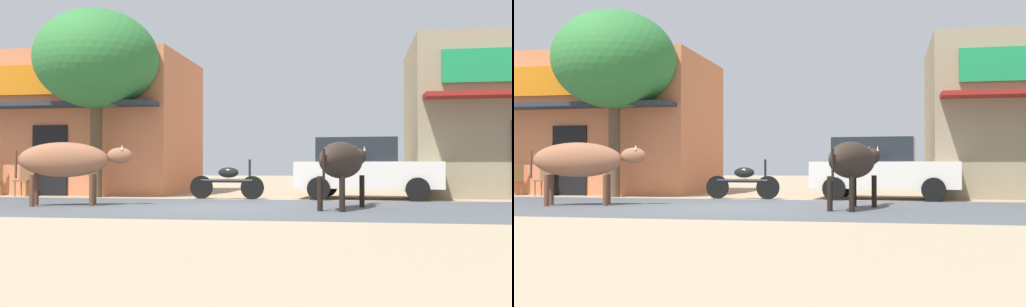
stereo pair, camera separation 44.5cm
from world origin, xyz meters
TOP-DOWN VIEW (x-y plane):
  - ground at (0.00, 0.00)m, footprint 80.00×80.00m
  - asphalt_road at (0.00, 0.00)m, footprint 72.00×5.90m
  - storefront_left_cafe at (-5.92, 6.34)m, footprint 6.57×5.47m
  - roadside_tree at (-4.42, 3.47)m, footprint 3.52×3.52m
  - parked_hatchback_car at (3.13, 3.89)m, footprint 3.95×2.21m
  - parked_motorcycle at (-0.53, 3.14)m, footprint 2.03×0.27m
  - cow_near_brown at (-3.52, -0.06)m, footprint 2.49×1.22m
  - cow_far_dark at (2.59, -0.04)m, footprint 1.23×2.77m
  - cafe_chair_near_tree at (-6.78, 3.77)m, footprint 0.45×0.45m

SIDE VIEW (x-z plane):
  - ground at x=0.00m, z-range 0.00..0.00m
  - asphalt_road at x=0.00m, z-range 0.00..0.00m
  - parked_motorcycle at x=-0.53m, z-range -0.06..1.00m
  - cafe_chair_near_tree at x=-6.78m, z-range 0.05..0.97m
  - parked_hatchback_car at x=3.13m, z-range 0.02..1.66m
  - cow_far_dark at x=2.59m, z-range 0.30..1.69m
  - cow_near_brown at x=-3.52m, z-range 0.30..1.72m
  - storefront_left_cafe at x=-5.92m, z-range 0.01..4.46m
  - roadside_tree at x=-4.42m, z-range 1.24..6.59m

